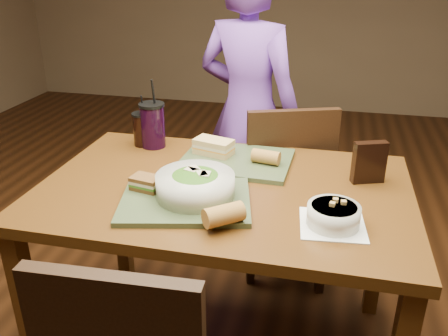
{
  "coord_description": "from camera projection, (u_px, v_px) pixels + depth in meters",
  "views": [
    {
      "loc": [
        0.34,
        -1.46,
        1.49
      ],
      "look_at": [
        0.0,
        0.0,
        0.82
      ],
      "focal_mm": 38.0,
      "sensor_mm": 36.0,
      "label": 1
    }
  ],
  "objects": [
    {
      "name": "dining_table",
      "position": [
        224.0,
        208.0,
        1.71
      ],
      "size": [
        1.3,
        0.85,
        0.75
      ],
      "color": "#502E10",
      "rests_on": "ground"
    },
    {
      "name": "chair_far",
      "position": [
        291.0,
        187.0,
        2.21
      ],
      "size": [
        0.5,
        0.51,
        0.91
      ],
      "color": "black",
      "rests_on": "ground"
    },
    {
      "name": "diner",
      "position": [
        248.0,
        113.0,
        2.41
      ],
      "size": [
        0.64,
        0.51,
        1.52
      ],
      "primitive_type": "imported",
      "rotation": [
        0.0,
        0.0,
        2.84
      ],
      "color": "#6F3BA4",
      "rests_on": "ground"
    },
    {
      "name": "tray_near",
      "position": [
        185.0,
        201.0,
        1.55
      ],
      "size": [
        0.48,
        0.4,
        0.02
      ],
      "primitive_type": "cube",
      "rotation": [
        0.0,
        0.0,
        0.22
      ],
      "color": "#3B472A",
      "rests_on": "dining_table"
    },
    {
      "name": "tray_far",
      "position": [
        236.0,
        161.0,
        1.86
      ],
      "size": [
        0.43,
        0.34,
        0.02
      ],
      "primitive_type": "cube",
      "rotation": [
        0.0,
        0.0,
        -0.04
      ],
      "color": "#3B472A",
      "rests_on": "dining_table"
    },
    {
      "name": "salad_bowl",
      "position": [
        195.0,
        184.0,
        1.55
      ],
      "size": [
        0.26,
        0.26,
        0.09
      ],
      "color": "silver",
      "rests_on": "tray_near"
    },
    {
      "name": "soup_bowl",
      "position": [
        333.0,
        215.0,
        1.42
      ],
      "size": [
        0.21,
        0.21,
        0.08
      ],
      "color": "white",
      "rests_on": "dining_table"
    },
    {
      "name": "sandwich_near",
      "position": [
        146.0,
        183.0,
        1.6
      ],
      "size": [
        0.11,
        0.09,
        0.05
      ],
      "color": "#593819",
      "rests_on": "tray_near"
    },
    {
      "name": "sandwich_far",
      "position": [
        214.0,
        147.0,
        1.89
      ],
      "size": [
        0.17,
        0.12,
        0.06
      ],
      "color": "tan",
      "rests_on": "tray_far"
    },
    {
      "name": "baguette_near",
      "position": [
        224.0,
        215.0,
        1.39
      ],
      "size": [
        0.13,
        0.12,
        0.06
      ],
      "primitive_type": "cylinder",
      "rotation": [
        0.0,
        1.57,
        0.69
      ],
      "color": "#AD7533",
      "rests_on": "tray_near"
    },
    {
      "name": "baguette_far",
      "position": [
        266.0,
        157.0,
        1.8
      ],
      "size": [
        0.11,
        0.07,
        0.05
      ],
      "primitive_type": "cylinder",
      "rotation": [
        0.0,
        1.57,
        -0.18
      ],
      "color": "#AD7533",
      "rests_on": "tray_far"
    },
    {
      "name": "cup_cola",
      "position": [
        142.0,
        129.0,
        2.01
      ],
      "size": [
        0.08,
        0.08,
        0.22
      ],
      "color": "black",
      "rests_on": "dining_table"
    },
    {
      "name": "cup_berry",
      "position": [
        153.0,
        125.0,
        1.98
      ],
      "size": [
        0.11,
        0.11,
        0.29
      ],
      "color": "black",
      "rests_on": "dining_table"
    },
    {
      "name": "chip_bag",
      "position": [
        369.0,
        162.0,
        1.67
      ],
      "size": [
        0.12,
        0.07,
        0.15
      ],
      "primitive_type": "cube",
      "rotation": [
        0.0,
        0.0,
        0.36
      ],
      "color": "black",
      "rests_on": "dining_table"
    }
  ]
}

